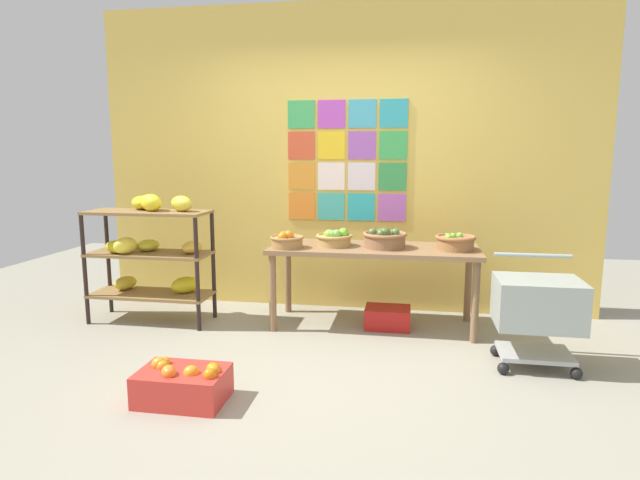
{
  "coord_description": "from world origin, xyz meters",
  "views": [
    {
      "loc": [
        0.65,
        -3.35,
        1.49
      ],
      "look_at": [
        -0.05,
        0.66,
        0.82
      ],
      "focal_mm": 29.71,
      "sensor_mm": 36.0,
      "label": 1
    }
  ],
  "objects_px": {
    "display_table": "(374,256)",
    "produce_crate_under_table": "(388,317)",
    "fruit_basket_left": "(455,242)",
    "fruit_basket_centre": "(287,240)",
    "banana_shelf_unit": "(152,244)",
    "fruit_basket_back_right": "(385,238)",
    "fruit_basket_right": "(335,238)",
    "shopping_cart": "(537,307)",
    "orange_crate_foreground": "(183,384)"
  },
  "relations": [
    {
      "from": "fruit_basket_back_right",
      "to": "shopping_cart",
      "type": "height_order",
      "value": "fruit_basket_back_right"
    },
    {
      "from": "orange_crate_foreground",
      "to": "display_table",
      "type": "bearing_deg",
      "value": 57.81
    },
    {
      "from": "produce_crate_under_table",
      "to": "orange_crate_foreground",
      "type": "height_order",
      "value": "orange_crate_foreground"
    },
    {
      "from": "fruit_basket_back_right",
      "to": "orange_crate_foreground",
      "type": "height_order",
      "value": "fruit_basket_back_right"
    },
    {
      "from": "display_table",
      "to": "fruit_basket_right",
      "type": "xyz_separation_m",
      "value": [
        -0.34,
        -0.01,
        0.14
      ]
    },
    {
      "from": "fruit_basket_left",
      "to": "fruit_basket_back_right",
      "type": "relative_size",
      "value": 0.89
    },
    {
      "from": "fruit_basket_right",
      "to": "produce_crate_under_table",
      "type": "xyz_separation_m",
      "value": [
        0.47,
        -0.02,
        -0.68
      ]
    },
    {
      "from": "display_table",
      "to": "shopping_cart",
      "type": "height_order",
      "value": "shopping_cart"
    },
    {
      "from": "banana_shelf_unit",
      "to": "orange_crate_foreground",
      "type": "xyz_separation_m",
      "value": [
        0.92,
        -1.45,
        -0.59
      ]
    },
    {
      "from": "fruit_basket_back_right",
      "to": "fruit_basket_centre",
      "type": "relative_size",
      "value": 1.31
    },
    {
      "from": "fruit_basket_centre",
      "to": "shopping_cart",
      "type": "relative_size",
      "value": 0.37
    },
    {
      "from": "orange_crate_foreground",
      "to": "fruit_basket_left",
      "type": "bearing_deg",
      "value": 43.28
    },
    {
      "from": "fruit_basket_back_right",
      "to": "produce_crate_under_table",
      "type": "xyz_separation_m",
      "value": [
        0.04,
        -0.0,
        -0.69
      ]
    },
    {
      "from": "fruit_basket_left",
      "to": "orange_crate_foreground",
      "type": "distance_m",
      "value": 2.42
    },
    {
      "from": "fruit_basket_left",
      "to": "produce_crate_under_table",
      "type": "height_order",
      "value": "fruit_basket_left"
    },
    {
      "from": "fruit_basket_left",
      "to": "fruit_basket_centre",
      "type": "bearing_deg",
      "value": -174.16
    },
    {
      "from": "orange_crate_foreground",
      "to": "produce_crate_under_table",
      "type": "bearing_deg",
      "value": 54.16
    },
    {
      "from": "produce_crate_under_table",
      "to": "fruit_basket_centre",
      "type": "bearing_deg",
      "value": -170.29
    },
    {
      "from": "banana_shelf_unit",
      "to": "fruit_basket_back_right",
      "type": "xyz_separation_m",
      "value": [
        2.04,
        0.15,
        0.08
      ]
    },
    {
      "from": "fruit_basket_centre",
      "to": "orange_crate_foreground",
      "type": "bearing_deg",
      "value": -101.82
    },
    {
      "from": "banana_shelf_unit",
      "to": "fruit_basket_left",
      "type": "distance_m",
      "value": 2.62
    },
    {
      "from": "produce_crate_under_table",
      "to": "shopping_cart",
      "type": "relative_size",
      "value": 0.5
    },
    {
      "from": "fruit_basket_centre",
      "to": "shopping_cart",
      "type": "height_order",
      "value": "fruit_basket_centre"
    },
    {
      "from": "shopping_cart",
      "to": "orange_crate_foreground",
      "type": "bearing_deg",
      "value": -159.12
    },
    {
      "from": "fruit_basket_centre",
      "to": "produce_crate_under_table",
      "type": "xyz_separation_m",
      "value": [
        0.85,
        0.15,
        -0.68
      ]
    },
    {
      "from": "display_table",
      "to": "produce_crate_under_table",
      "type": "height_order",
      "value": "display_table"
    },
    {
      "from": "shopping_cart",
      "to": "banana_shelf_unit",
      "type": "bearing_deg",
      "value": 168.72
    },
    {
      "from": "fruit_basket_left",
      "to": "shopping_cart",
      "type": "height_order",
      "value": "fruit_basket_left"
    },
    {
      "from": "fruit_basket_right",
      "to": "fruit_basket_centre",
      "type": "xyz_separation_m",
      "value": [
        -0.38,
        -0.16,
        0.0
      ]
    },
    {
      "from": "fruit_basket_left",
      "to": "fruit_basket_right",
      "type": "distance_m",
      "value": 1.01
    },
    {
      "from": "shopping_cart",
      "to": "produce_crate_under_table",
      "type": "bearing_deg",
      "value": 145.51
    },
    {
      "from": "fruit_basket_left",
      "to": "shopping_cart",
      "type": "xyz_separation_m",
      "value": [
        0.52,
        -0.68,
        -0.33
      ]
    },
    {
      "from": "banana_shelf_unit",
      "to": "fruit_basket_back_right",
      "type": "height_order",
      "value": "banana_shelf_unit"
    },
    {
      "from": "banana_shelf_unit",
      "to": "shopping_cart",
      "type": "relative_size",
      "value": 1.49
    },
    {
      "from": "produce_crate_under_table",
      "to": "orange_crate_foreground",
      "type": "relative_size",
      "value": 0.74
    },
    {
      "from": "fruit_basket_right",
      "to": "fruit_basket_back_right",
      "type": "distance_m",
      "value": 0.43
    },
    {
      "from": "banana_shelf_unit",
      "to": "produce_crate_under_table",
      "type": "height_order",
      "value": "banana_shelf_unit"
    },
    {
      "from": "fruit_basket_back_right",
      "to": "fruit_basket_centre",
      "type": "distance_m",
      "value": 0.83
    },
    {
      "from": "display_table",
      "to": "fruit_basket_left",
      "type": "distance_m",
      "value": 0.69
    },
    {
      "from": "produce_crate_under_table",
      "to": "orange_crate_foreground",
      "type": "xyz_separation_m",
      "value": [
        -1.16,
        -1.6,
        0.02
      ]
    },
    {
      "from": "fruit_basket_back_right",
      "to": "shopping_cart",
      "type": "relative_size",
      "value": 0.48
    },
    {
      "from": "fruit_basket_left",
      "to": "produce_crate_under_table",
      "type": "distance_m",
      "value": 0.87
    },
    {
      "from": "banana_shelf_unit",
      "to": "fruit_basket_right",
      "type": "relative_size",
      "value": 3.63
    },
    {
      "from": "fruit_basket_back_right",
      "to": "shopping_cart",
      "type": "distance_m",
      "value": 1.34
    },
    {
      "from": "display_table",
      "to": "fruit_basket_centre",
      "type": "bearing_deg",
      "value": -166.36
    },
    {
      "from": "fruit_basket_back_right",
      "to": "fruit_basket_right",
      "type": "bearing_deg",
      "value": 177.9
    },
    {
      "from": "banana_shelf_unit",
      "to": "orange_crate_foreground",
      "type": "distance_m",
      "value": 1.81
    },
    {
      "from": "fruit_basket_centre",
      "to": "fruit_basket_back_right",
      "type": "bearing_deg",
      "value": 10.23
    },
    {
      "from": "banana_shelf_unit",
      "to": "shopping_cart",
      "type": "bearing_deg",
      "value": -9.57
    },
    {
      "from": "fruit_basket_centre",
      "to": "banana_shelf_unit",
      "type": "bearing_deg",
      "value": -179.68
    }
  ]
}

